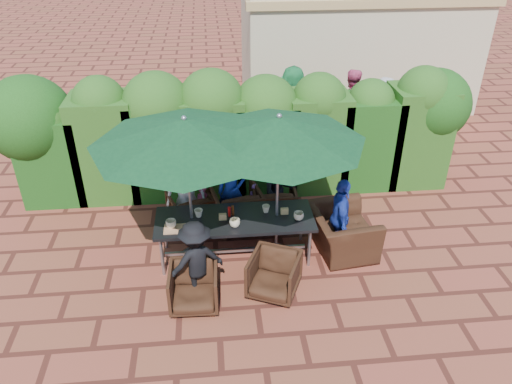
{
  "coord_description": "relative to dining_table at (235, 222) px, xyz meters",
  "views": [
    {
      "loc": [
        -0.53,
        -6.39,
        5.12
      ],
      "look_at": [
        0.13,
        0.4,
        1.02
      ],
      "focal_mm": 35.0,
      "sensor_mm": 36.0,
      "label": 1
    }
  ],
  "objects": [
    {
      "name": "cup_d",
      "position": [
        0.51,
        0.13,
        0.13
      ],
      "size": [
        0.13,
        0.13,
        0.12
      ],
      "primitive_type": "imported",
      "color": "beige",
      "rests_on": "dining_table"
    },
    {
      "name": "ground",
      "position": [
        0.23,
        -0.09,
        -0.68
      ],
      "size": [
        80.0,
        80.0,
        0.0
      ],
      "primitive_type": "plane",
      "color": "brown",
      "rests_on": "ground"
    },
    {
      "name": "adult_far_mid",
      "position": [
        0.0,
        0.98,
        -0.0
      ],
      "size": [
        0.51,
        0.43,
        1.35
      ],
      "primitive_type": "imported",
      "rotation": [
        0.0,
        0.0,
        0.07
      ],
      "color": "#1C3199",
      "rests_on": "ground"
    },
    {
      "name": "ketchup_bottle",
      "position": [
        -0.08,
        0.06,
        0.16
      ],
      "size": [
        0.04,
        0.04,
        0.17
      ],
      "primitive_type": "cylinder",
      "color": "#B20C0A",
      "rests_on": "dining_table"
    },
    {
      "name": "chair_far_mid",
      "position": [
        0.07,
        0.87,
        -0.25
      ],
      "size": [
        0.96,
        0.92,
        0.84
      ],
      "primitive_type": "imported",
      "rotation": [
        0.0,
        0.0,
        3.35
      ],
      "color": "black",
      "rests_on": "ground"
    },
    {
      "name": "cup_c",
      "position": [
        -0.01,
        -0.23,
        0.14
      ],
      "size": [
        0.16,
        0.16,
        0.13
      ],
      "primitive_type": "imported",
      "color": "beige",
      "rests_on": "dining_table"
    },
    {
      "name": "pedestrian_b",
      "position": [
        2.92,
        4.17,
        0.2
      ],
      "size": [
        0.89,
        0.61,
        1.75
      ],
      "primitive_type": "imported",
      "rotation": [
        0.0,
        0.0,
        3.03
      ],
      "color": "#C64671",
      "rests_on": "ground"
    },
    {
      "name": "serving_tray",
      "position": [
        -0.91,
        -0.22,
        0.08
      ],
      "size": [
        0.35,
        0.25,
        0.02
      ],
      "primitive_type": "cube",
      "color": "#AD7A53",
      "rests_on": "dining_table"
    },
    {
      "name": "number_block_right",
      "position": [
        0.79,
        0.05,
        0.12
      ],
      "size": [
        0.12,
        0.06,
        0.1
      ],
      "primitive_type": "cube",
      "color": "tan",
      "rests_on": "dining_table"
    },
    {
      "name": "chair_far_right",
      "position": [
        0.75,
        0.99,
        -0.28
      ],
      "size": [
        0.78,
        0.73,
        0.79
      ],
      "primitive_type": "imported",
      "rotation": [
        0.0,
        0.0,
        3.12
      ],
      "color": "black",
      "rests_on": "ground"
    },
    {
      "name": "sauce_bottle",
      "position": [
        -0.02,
        0.09,
        0.16
      ],
      "size": [
        0.04,
        0.04,
        0.17
      ],
      "primitive_type": "cylinder",
      "color": "#4C230C",
      "rests_on": "dining_table"
    },
    {
      "name": "cup_a",
      "position": [
        -0.98,
        -0.16,
        0.14
      ],
      "size": [
        0.16,
        0.16,
        0.13
      ],
      "primitive_type": "imported",
      "color": "beige",
      "rests_on": "dining_table"
    },
    {
      "name": "adult_near_left",
      "position": [
        -0.6,
        -0.86,
        -0.04
      ],
      "size": [
        0.89,
        0.64,
        1.27
      ],
      "primitive_type": "imported",
      "rotation": [
        0.0,
        0.0,
        3.51
      ],
      "color": "black",
      "rests_on": "ground"
    },
    {
      "name": "chair_end_right",
      "position": [
        1.75,
        0.01,
        -0.19
      ],
      "size": [
        0.86,
        1.2,
        0.97
      ],
      "primitive_type": "imported",
      "rotation": [
        0.0,
        0.0,
        1.69
      ],
      "color": "black",
      "rests_on": "ground"
    },
    {
      "name": "chair_near_right",
      "position": [
        0.51,
        -0.91,
        -0.32
      ],
      "size": [
        0.89,
        0.87,
        0.71
      ],
      "primitive_type": "imported",
      "rotation": [
        0.0,
        0.0,
        -0.42
      ],
      "color": "black",
      "rests_on": "ground"
    },
    {
      "name": "child_left",
      "position": [
        -0.5,
        1.02,
        -0.3
      ],
      "size": [
        0.28,
        0.24,
        0.75
      ],
      "primitive_type": "imported",
      "rotation": [
        0.0,
        0.0,
        0.06
      ],
      "color": "#C64671",
      "rests_on": "ground"
    },
    {
      "name": "chair_far_left",
      "position": [
        -0.73,
        0.97,
        -0.32
      ],
      "size": [
        0.88,
        0.85,
        0.72
      ],
      "primitive_type": "imported",
      "rotation": [
        0.0,
        0.0,
        3.47
      ],
      "color": "black",
      "rests_on": "ground"
    },
    {
      "name": "umbrella_left",
      "position": [
        -0.67,
        0.08,
        1.54
      ],
      "size": [
        2.79,
        2.79,
        2.46
      ],
      "color": "gray",
      "rests_on": "ground"
    },
    {
      "name": "cup_b",
      "position": [
        -0.56,
        0.1,
        0.14
      ],
      "size": [
        0.13,
        0.13,
        0.13
      ],
      "primitive_type": "imported",
      "color": "beige",
      "rests_on": "dining_table"
    },
    {
      "name": "dining_table",
      "position": [
        0.0,
        0.0,
        0.0
      ],
      "size": [
        2.48,
        0.9,
        0.75
      ],
      "color": "black",
      "rests_on": "ground"
    },
    {
      "name": "hedge_wall",
      "position": [
        0.03,
        2.23,
        0.66
      ],
      "size": [
        9.1,
        1.6,
        2.46
      ],
      "color": "#14390F",
      "rests_on": "ground"
    },
    {
      "name": "adult_far_left",
      "position": [
        -0.79,
        1.02,
        0.03
      ],
      "size": [
        0.7,
        0.42,
        1.41
      ],
      "primitive_type": "imported",
      "rotation": [
        0.0,
        0.0,
        -0.0
      ],
      "color": "silver",
      "rests_on": "ground"
    },
    {
      "name": "umbrella_right",
      "position": [
        0.67,
        0.03,
        1.54
      ],
      "size": [
        2.59,
        2.59,
        2.46
      ],
      "color": "gray",
      "rests_on": "ground"
    },
    {
      "name": "child_right",
      "position": [
        0.42,
        1.01,
        -0.3
      ],
      "size": [
        0.32,
        0.29,
        0.74
      ],
      "primitive_type": "imported",
      "rotation": [
        0.0,
        0.0,
        -0.33
      ],
      "color": "#82479A",
      "rests_on": "ground"
    },
    {
      "name": "chair_near_left",
      "position": [
        -0.65,
        -1.06,
        -0.32
      ],
      "size": [
        0.7,
        0.66,
        0.7
      ],
      "primitive_type": "imported",
      "rotation": [
        0.0,
        0.0,
        -0.03
      ],
      "color": "black",
      "rests_on": "ground"
    },
    {
      "name": "adult_far_right",
      "position": [
        0.83,
        0.94,
        -0.05
      ],
      "size": [
        0.65,
        0.44,
        1.26
      ],
      "primitive_type": "imported",
      "rotation": [
        0.0,
        0.0,
        0.13
      ],
      "color": "black",
      "rests_on": "ground"
    },
    {
      "name": "cup_e",
      "position": [
        0.99,
        -0.14,
        0.14
      ],
      "size": [
        0.16,
        0.16,
        0.13
      ],
      "primitive_type": "imported",
      "color": "beige",
      "rests_on": "dining_table"
    },
    {
      "name": "pedestrian_a",
      "position": [
        1.55,
        4.01,
        0.28
      ],
      "size": [
        1.89,
        1.01,
        1.92
      ],
      "primitive_type": "imported",
      "rotation": [
        0.0,
        0.0,
        2.93
      ],
      "color": "#27924E",
      "rests_on": "ground"
    },
    {
      "name": "number_block_left",
      "position": [
        -0.19,
        -0.02,
        0.12
      ],
      "size": [
        0.12,
        0.06,
        0.1
      ],
      "primitive_type": "cube",
      "color": "tan",
      "rests_on": "dining_table"
    },
    {
      "name": "adult_end_right",
      "position": [
        1.68,
        -0.04,
        0.0
      ],
      "size": [
        0.46,
        0.82,
        1.35
      ],
      "primitive_type": "imported",
      "rotation": [
        0.0,
        0.0,
        1.49
      ],
      "color": "#1C3199",
      "rests_on": "ground"
    },
    {
      "name": "pedestrian_c",
      "position": [
        3.73,
        4.17,
        0.09
      ],
      "size": [
        1.04,
        0.97,
        1.53
      ],
      "primitive_type": "imported",
      "rotation": [
        0.0,
        0.0,
        2.46
      ],
      "color": "#97969E",
      "rests_on": "ground"
    },
    {
      "name": "building",
      "position": [
        3.73,
        6.9,
        0.93
      ],
      "size": [
        6.2,
        3.08,
        3.2
      ],
      "color": "#BCB18B",
      "rests_on": "ground"
    }
  ]
}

